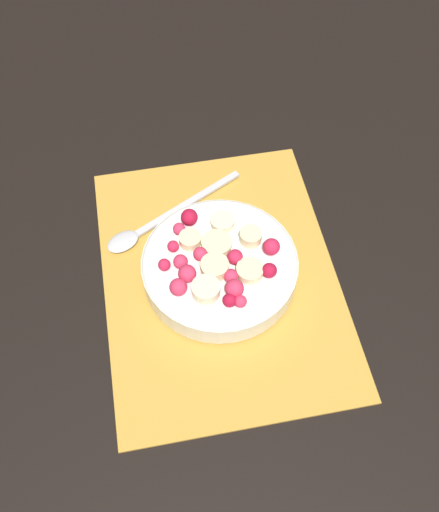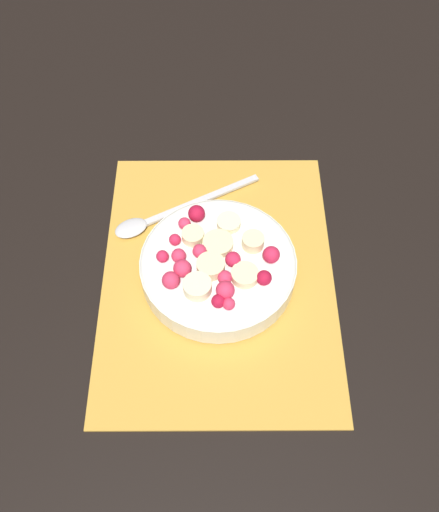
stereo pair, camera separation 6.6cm
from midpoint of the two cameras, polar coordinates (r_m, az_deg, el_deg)
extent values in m
plane|color=black|center=(0.70, -2.68, -2.27)|extent=(3.00, 3.00, 0.00)
cube|color=gold|center=(0.69, -2.69, -2.15)|extent=(0.38, 0.28, 0.01)
cylinder|color=silver|center=(0.68, -2.77, -1.35)|extent=(0.19, 0.19, 0.03)
torus|color=silver|center=(0.67, -2.81, -0.83)|extent=(0.19, 0.19, 0.01)
cylinder|color=white|center=(0.67, -2.82, -0.62)|extent=(0.17, 0.17, 0.00)
cylinder|color=beige|center=(0.65, 0.16, -1.70)|extent=(0.04, 0.04, 0.01)
cylinder|color=beige|center=(0.65, -3.39, -1.35)|extent=(0.04, 0.04, 0.01)
cylinder|color=beige|center=(0.67, -2.93, 1.05)|extent=(0.04, 0.04, 0.01)
cylinder|color=beige|center=(0.68, -5.74, 1.43)|extent=(0.03, 0.03, 0.01)
cylinder|color=#F4EAB7|center=(0.64, -4.34, -3.59)|extent=(0.04, 0.04, 0.01)
cylinder|color=beige|center=(0.67, 0.35, 1.74)|extent=(0.03, 0.03, 0.01)
cylinder|color=#F4EAB7|center=(0.69, -2.42, 3.24)|extent=(0.04, 0.04, 0.01)
sphere|color=#D12347|center=(0.66, -8.44, -0.74)|extent=(0.01, 0.01, 0.01)
sphere|color=#DB3356|center=(0.65, -6.17, -1.98)|extent=(0.02, 0.02, 0.02)
sphere|color=#D12347|center=(0.66, 2.45, 0.53)|extent=(0.02, 0.02, 0.02)
sphere|color=#DB3356|center=(0.69, -6.81, 2.51)|extent=(0.02, 0.02, 0.02)
sphere|color=#D12347|center=(0.67, -7.46, 0.76)|extent=(0.01, 0.01, 0.01)
sphere|color=#B21433|center=(0.65, 2.12, -1.68)|extent=(0.02, 0.02, 0.02)
sphere|color=#DB3356|center=(0.64, -7.10, -3.34)|extent=(0.02, 0.02, 0.02)
sphere|color=#DB3356|center=(0.63, -0.89, -4.79)|extent=(0.01, 0.01, 0.01)
sphere|color=#DB3356|center=(0.66, -4.79, 0.00)|extent=(0.02, 0.02, 0.02)
sphere|color=#DB3356|center=(0.66, -6.81, -0.55)|extent=(0.02, 0.02, 0.02)
sphere|color=#DB3356|center=(0.64, -1.77, -2.25)|extent=(0.02, 0.02, 0.02)
sphere|color=#B21433|center=(0.69, -5.78, 3.69)|extent=(0.02, 0.02, 0.02)
sphere|color=#B21433|center=(0.63, -2.42, -4.76)|extent=(0.02, 0.02, 0.02)
sphere|color=#D12347|center=(0.66, -1.30, -0.31)|extent=(0.02, 0.02, 0.02)
sphere|color=#DB3356|center=(0.63, -1.47, -3.49)|extent=(0.02, 0.02, 0.02)
cube|color=silver|center=(0.76, -5.62, 5.13)|extent=(0.09, 0.15, 0.00)
ellipsoid|color=silver|center=(0.73, -12.20, 1.23)|extent=(0.04, 0.05, 0.01)
camera|label=1|loc=(0.03, -92.87, -4.33)|focal=40.00mm
camera|label=2|loc=(0.03, 87.13, 4.33)|focal=40.00mm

